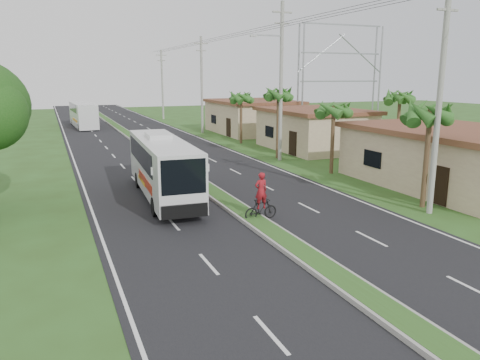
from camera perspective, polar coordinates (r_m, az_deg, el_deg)
name	(u,v)px	position (r m, az deg, el deg)	size (l,w,h in m)	color
ground	(296,251)	(18.16, 6.81, -8.57)	(180.00, 180.00, 0.00)	#2E4A1B
road_asphalt	(169,163)	(36.33, -8.66, 2.05)	(14.00, 160.00, 0.02)	black
median_strip	(169,162)	(36.31, -8.66, 2.20)	(1.20, 160.00, 0.18)	gray
lane_edge_left	(77,170)	(35.40, -19.24, 1.20)	(0.12, 160.00, 0.01)	silver
lane_edge_right	(249,158)	(38.43, 1.10, 2.75)	(0.12, 160.00, 0.01)	silver
shop_near	(453,157)	(30.87, 24.53, 2.56)	(8.60, 12.60, 3.52)	tan
shop_mid	(314,129)	(43.27, 9.00, 6.17)	(7.60, 10.60, 3.67)	tan
shop_far	(252,116)	(55.65, 1.47, 7.77)	(8.60, 11.60, 3.82)	tan
palm_verge_a	(430,113)	(24.89, 22.18, 7.52)	(2.40, 2.40, 5.45)	#473321
palm_verge_b	(334,109)	(32.18, 11.36, 8.43)	(2.40, 2.40, 5.05)	#473321
palm_verge_c	(278,94)	(37.89, 4.70, 10.36)	(2.40, 2.40, 5.85)	#473321
palm_verge_d	(241,97)	(46.30, 0.13, 10.07)	(2.40, 2.40, 5.25)	#473321
palm_behind_shop	(400,97)	(39.45, 18.93, 9.55)	(2.40, 2.40, 5.65)	#473321
utility_pole_a	(440,95)	(23.78, 23.18, 9.51)	(1.60, 0.28, 11.00)	gray
utility_pole_b	(281,80)	(36.83, 4.99, 12.06)	(3.20, 0.28, 12.00)	gray
utility_pole_c	(202,84)	(55.39, -4.69, 11.59)	(1.60, 0.28, 11.00)	gray
utility_pole_d	(162,84)	(74.69, -9.46, 11.49)	(1.60, 0.28, 10.50)	gray
billboard_lattice	(340,74)	(54.08, 12.13, 12.56)	(10.18, 1.18, 12.07)	gray
coach_bus_main	(162,164)	(25.67, -9.45, 1.97)	(2.79, 10.74, 3.44)	silver
coach_bus_far	(83,114)	(64.95, -18.58, 7.69)	(2.86, 10.96, 3.16)	silver
motorcyclist	(261,203)	(21.54, 2.56, -2.80)	(1.68, 0.59, 2.26)	black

